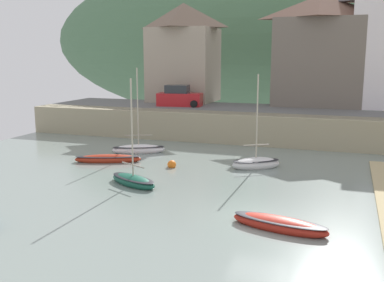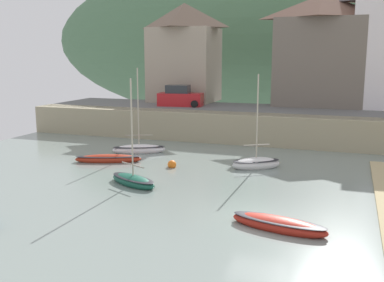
{
  "view_description": "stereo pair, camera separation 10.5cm",
  "coord_description": "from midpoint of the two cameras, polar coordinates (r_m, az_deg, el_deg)",
  "views": [
    {
      "loc": [
        3.46,
        -18.74,
        7.01
      ],
      "look_at": [
        -4.97,
        5.52,
        2.17
      ],
      "focal_mm": 42.35,
      "sensor_mm": 36.0,
      "label": 1
    },
    {
      "loc": [
        3.56,
        -18.7,
        7.01
      ],
      "look_at": [
        -4.97,
        5.52,
        2.17
      ],
      "focal_mm": 42.35,
      "sensor_mm": 36.0,
      "label": 2
    }
  ],
  "objects": [
    {
      "name": "parked_car_near_slipway",
      "position": [
        42.36,
        -1.45,
        5.52
      ],
      "size": [
        4.27,
        2.18,
        1.95
      ],
      "rotation": [
        0.0,
        0.0,
        0.12
      ],
      "color": "red",
      "rests_on": "ground"
    },
    {
      "name": "mooring_buoy",
      "position": [
        28.97,
        -2.44,
        -3.0
      ],
      "size": [
        0.56,
        0.56,
        0.56
      ],
      "color": "orange",
      "rests_on": "ground"
    },
    {
      "name": "motorboat_with_cabin",
      "position": [
        29.02,
        8.18,
        -2.79
      ],
      "size": [
        3.34,
        2.77,
        6.11
      ],
      "rotation": [
        0.0,
        0.0,
        0.57
      ],
      "color": "silver",
      "rests_on": "ground"
    },
    {
      "name": "waterfront_building_left",
      "position": [
        46.83,
        -0.89,
        11.14
      ],
      "size": [
        6.68,
        5.81,
        9.8
      ],
      "color": "tan",
      "rests_on": "ground"
    },
    {
      "name": "sailboat_far_left",
      "position": [
        33.48,
        -6.6,
        -0.98
      ],
      "size": [
        3.97,
        2.65,
        6.35
      ],
      "rotation": [
        0.0,
        0.0,
        0.44
      ],
      "color": "white",
      "rests_on": "ground"
    },
    {
      "name": "rowboat_small_beached",
      "position": [
        30.91,
        -10.41,
        -2.21
      ],
      "size": [
        4.49,
        2.53,
        0.66
      ],
      "rotation": [
        0.0,
        0.0,
        0.37
      ],
      "color": "#A52B17",
      "rests_on": "ground"
    },
    {
      "name": "hillside_backdrop",
      "position": [
        74.53,
        12.59,
        12.32
      ],
      "size": [
        80.0,
        44.0,
        27.07
      ],
      "color": "#4C7350",
      "rests_on": "ground"
    },
    {
      "name": "fishing_boat_green",
      "position": [
        19.2,
        11.01,
        -10.25
      ],
      "size": [
        4.23,
        1.94,
        0.69
      ],
      "rotation": [
        0.0,
        0.0,
        -0.2
      ],
      "color": "#A82317",
      "rests_on": "ground"
    },
    {
      "name": "quay_seawall",
      "position": [
        36.83,
        13.71,
        1.54
      ],
      "size": [
        48.0,
        9.4,
        2.4
      ],
      "color": "tan",
      "rests_on": "ground"
    },
    {
      "name": "waterfront_building_centre",
      "position": [
        44.02,
        15.87,
        10.94
      ],
      "size": [
        8.25,
        5.21,
        10.07
      ],
      "color": "#6E6459",
      "rests_on": "ground"
    },
    {
      "name": "sailboat_blue_trim",
      "position": [
        25.29,
        -7.31,
        -4.9
      ],
      "size": [
        3.59,
        2.57,
        5.99
      ],
      "rotation": [
        0.0,
        0.0,
        -0.46
      ],
      "color": "#17523F",
      "rests_on": "ground"
    }
  ]
}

